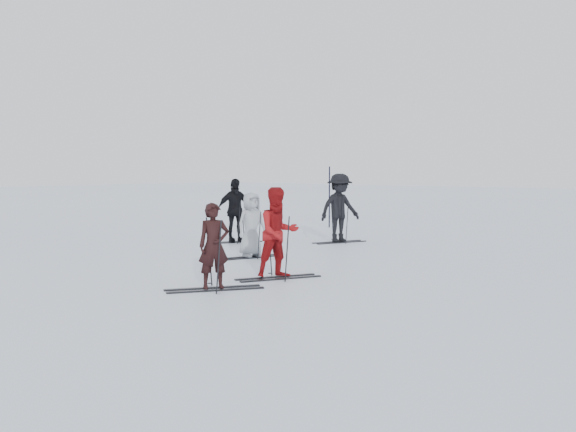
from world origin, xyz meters
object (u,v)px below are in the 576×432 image
object	(u,v)px
skier_uphill_far	(340,209)
skier_uphill_left	(235,211)
skier_grey	(251,226)
skier_red	(278,234)
skier_near_dark	(214,247)
piste_marker	(329,197)

from	to	relation	value
skier_uphill_far	skier_uphill_left	bearing A→B (deg)	149.68
skier_grey	skier_red	bearing A→B (deg)	-112.34
skier_red	skier_uphill_far	distance (m)	7.01
skier_red	skier_uphill_left	xyz separation A→B (m)	(-5.32, 4.49, 0.03)
skier_uphill_left	skier_uphill_far	world-z (taller)	skier_uphill_far
skier_red	skier_grey	bearing A→B (deg)	75.69
skier_near_dark	skier_uphill_left	xyz separation A→B (m)	(-5.23, 6.23, 0.15)
skier_near_dark	piste_marker	bearing A→B (deg)	59.68
skier_red	skier_uphill_far	xyz separation A→B (m)	(-2.88, 6.39, 0.10)
skier_red	skier_grey	distance (m)	3.40
skier_uphill_left	skier_near_dark	bearing A→B (deg)	-112.21
skier_red	piste_marker	bearing A→B (deg)	55.61
skier_near_dark	skier_red	bearing A→B (deg)	30.41
skier_red	skier_grey	world-z (taller)	skier_red
skier_red	skier_uphill_left	distance (m)	6.96
skier_grey	piste_marker	xyz separation A→B (m)	(-3.55, 8.38, 0.33)
piste_marker	skier_uphill_left	bearing A→B (deg)	-82.02
skier_near_dark	piste_marker	xyz separation A→B (m)	(-6.08, 12.29, 0.34)
skier_uphill_left	piste_marker	xyz separation A→B (m)	(-0.85, 6.05, 0.19)
skier_near_dark	skier_uphill_far	distance (m)	8.61
skier_near_dark	skier_uphill_left	size ratio (longest dim) A/B	0.84
skier_uphill_far	piste_marker	distance (m)	5.29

